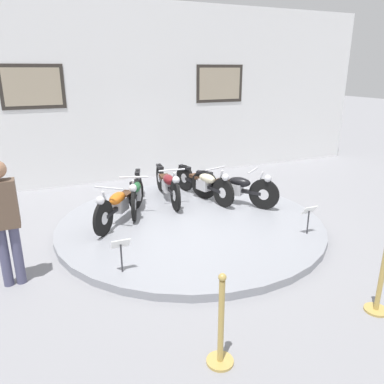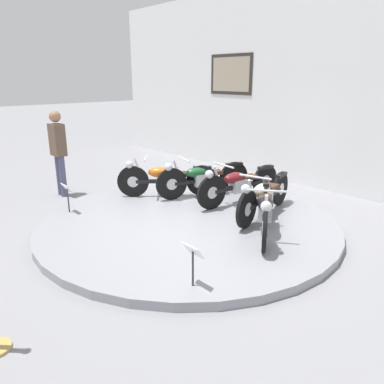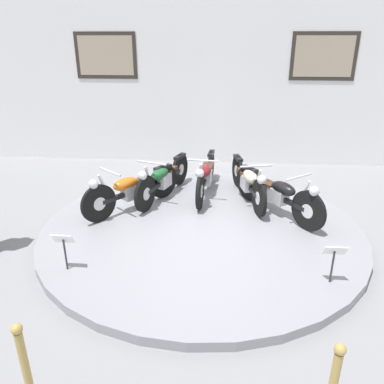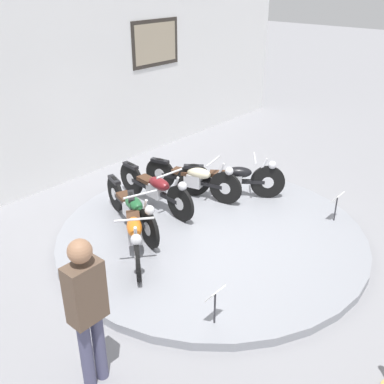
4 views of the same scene
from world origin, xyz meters
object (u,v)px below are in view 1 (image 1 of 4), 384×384
Objects in this scene: motorcycle_black at (235,187)px; info_placard_front_centre at (309,214)px; motorcycle_green at (136,191)px; motorcycle_maroon at (168,183)px; stanchion_post_right_of_entry at (380,287)px; motorcycle_orange at (120,202)px; stanchion_post_left_of_entry at (221,334)px; info_placard_front_left at (121,248)px; motorcycle_cream at (204,182)px; visitor_standing at (5,217)px.

info_placard_front_centre is (0.41, -1.82, -0.01)m from motorcycle_black.
motorcycle_green is 0.96× the size of motorcycle_maroon.
motorcycle_orange is at bearing 121.25° from stanchion_post_right_of_entry.
motorcycle_orange is 0.83× the size of motorcycle_green.
motorcycle_maroon is 4.67m from stanchion_post_left_of_entry.
motorcycle_black reaches higher than info_placard_front_left.
stanchion_post_right_of_entry reaches higher than motorcycle_cream.
motorcycle_cream reaches higher than info_placard_front_left.
info_placard_front_left is at bearing -135.01° from motorcycle_cream.
motorcycle_black is at bearing -0.01° from motorcycle_orange.
motorcycle_black is at bearing -50.73° from motorcycle_cream.
info_placard_front_left is 3.23m from info_placard_front_centre.
motorcycle_black is 3.36m from info_placard_front_left.
motorcycle_orange is 2.30m from visitor_standing.
motorcycle_cream is at bearing -15.88° from motorcycle_maroon.
motorcycle_cream is at bearing -0.06° from motorcycle_green.
motorcycle_green is 2.52m from info_placard_front_left.
motorcycle_black is (0.45, -0.55, 0.01)m from motorcycle_cream.
motorcycle_maroon reaches higher than info_placard_front_centre.
motorcycle_black reaches higher than motorcycle_cream.
motorcycle_orange is 1.52× the size of stanchion_post_right_of_entry.
info_placard_front_left is (-2.37, -2.37, -0.01)m from motorcycle_cream.
visitor_standing is (-4.22, -1.34, 0.50)m from motorcycle_black.
stanchion_post_left_of_entry is at bearing -121.24° from motorcycle_black.
info_placard_front_left is at bearing -19.07° from visitor_standing.
motorcycle_black is 4.45m from visitor_standing.
visitor_standing is at bearing -144.95° from motorcycle_maroon.
stanchion_post_right_of_entry is at bearing -76.59° from motorcycle_maroon.
stanchion_post_left_of_entry reaches higher than info_placard_front_left.
stanchion_post_left_of_entry reaches higher than motorcycle_orange.
motorcycle_cream is 0.71m from motorcycle_black.
motorcycle_maroon is 4.67m from stanchion_post_right_of_entry.
motorcycle_green is 1.84× the size of stanchion_post_right_of_entry.
motorcycle_cream is 4.34m from stanchion_post_right_of_entry.
stanchion_post_left_of_entry is at bearing -51.53° from visitor_standing.
stanchion_post_right_of_entry is at bearing -35.89° from info_placard_front_left.
stanchion_post_right_of_entry is at bearing 0.00° from stanchion_post_left_of_entry.
motorcycle_cream is 3.75× the size of info_placard_front_left.
motorcycle_maroon is 3.84× the size of info_placard_front_centre.
stanchion_post_right_of_entry is (-0.54, -1.95, -0.15)m from info_placard_front_centre.
motorcycle_maroon is at bearing 103.41° from stanchion_post_right_of_entry.
motorcycle_black reaches higher than info_placard_front_centre.
motorcycle_maroon is 1.44m from motorcycle_black.
stanchion_post_left_of_entry is (0.54, -1.95, -0.15)m from info_placard_front_left.
visitor_standing reaches higher than motorcycle_cream.
motorcycle_cream is 3.36m from info_placard_front_left.
visitor_standing is at bearing 174.06° from info_placard_front_centre.
motorcycle_black is 1.57× the size of stanchion_post_right_of_entry.
motorcycle_green is 2.05m from motorcycle_black.
motorcycle_cream is (1.52, -0.00, -0.00)m from motorcycle_green.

